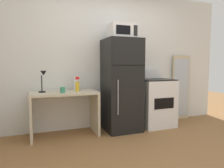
% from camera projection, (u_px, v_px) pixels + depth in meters
% --- Properties ---
extents(ground_plane, '(12.00, 12.00, 0.00)m').
position_uv_depth(ground_plane, '(154.00, 162.00, 2.55)').
color(ground_plane, olive).
extents(wall_back_white, '(5.00, 0.10, 2.60)m').
position_uv_depth(wall_back_white, '(109.00, 60.00, 4.01)').
color(wall_back_white, silver).
rests_on(wall_back_white, ground).
extents(desk, '(1.10, 0.54, 0.75)m').
position_uv_depth(desk, '(64.00, 105.00, 3.45)').
color(desk, beige).
rests_on(desk, ground).
extents(desk_lamp, '(0.14, 0.12, 0.35)m').
position_uv_depth(desk_lamp, '(43.00, 78.00, 3.32)').
color(desk_lamp, black).
rests_on(desk_lamp, desk).
extents(coffee_mug, '(0.08, 0.08, 0.09)m').
position_uv_depth(coffee_mug, '(63.00, 90.00, 3.28)').
color(coffee_mug, '#338C66').
rests_on(coffee_mug, desk).
extents(spray_bottle, '(0.06, 0.06, 0.25)m').
position_uv_depth(spray_bottle, '(77.00, 86.00, 3.46)').
color(spray_bottle, yellow).
rests_on(spray_bottle, desk).
extents(paper_towel_roll, '(0.11, 0.11, 0.24)m').
position_uv_depth(paper_towel_roll, '(77.00, 84.00, 3.61)').
color(paper_towel_roll, white).
rests_on(paper_towel_roll, desk).
extents(refrigerator, '(0.62, 0.65, 1.66)m').
position_uv_depth(refrigerator, '(121.00, 85.00, 3.74)').
color(refrigerator, black).
rests_on(refrigerator, ground).
extents(microwave, '(0.46, 0.35, 0.26)m').
position_uv_depth(microwave, '(122.00, 31.00, 3.63)').
color(microwave, silver).
rests_on(microwave, refrigerator).
extents(oven_range, '(0.64, 0.61, 1.10)m').
position_uv_depth(oven_range, '(155.00, 102.00, 4.04)').
color(oven_range, white).
rests_on(oven_range, ground).
extents(leaning_mirror, '(0.44, 0.03, 1.40)m').
position_uv_depth(leaning_mirror, '(181.00, 87.00, 4.54)').
color(leaning_mirror, '#C6B793').
rests_on(leaning_mirror, ground).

